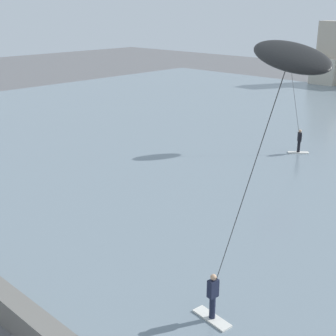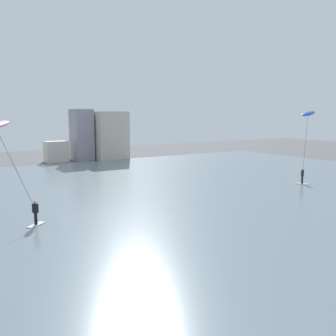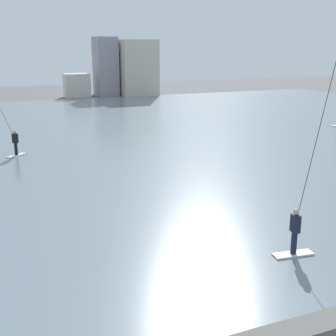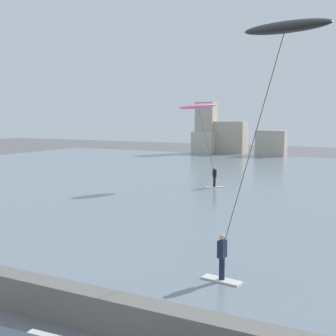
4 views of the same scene
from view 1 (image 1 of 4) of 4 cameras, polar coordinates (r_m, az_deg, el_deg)
The scene contains 3 objects.
seawall_barrier at distance 15.76m, azimuth -16.08°, elevation -17.62°, with size 60.00×0.70×1.00m, color #66635E.
kitesurfer_black at distance 12.50m, azimuth 13.44°, elevation 10.35°, with size 4.38×3.05×8.92m.
kitesurfer_pink at distance 34.51m, azimuth 14.42°, elevation 12.44°, with size 4.01×4.04×6.82m.
Camera 1 is at (11.42, -1.40, 9.67)m, focal length 50.95 mm.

